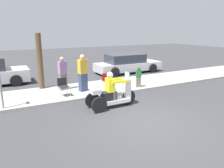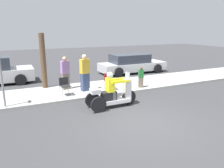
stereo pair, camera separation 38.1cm
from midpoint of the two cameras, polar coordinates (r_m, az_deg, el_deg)
ground_plane at (r=7.73m, az=9.56°, el=-9.96°), size 60.00×60.00×0.00m
sidewalk_strip at (r=11.54m, az=-3.49°, el=-1.23°), size 28.00×2.80×0.12m
motorcycle_trike at (r=8.89m, az=1.24°, el=-2.77°), size 2.14×0.75×1.49m
spectator_near_curb at (r=11.56m, az=8.51°, el=1.66°), size 0.29×0.22×1.09m
spectator_far_back at (r=11.27m, az=-11.18°, el=2.68°), size 0.44×0.33×1.67m
spectator_by_tree at (r=10.82m, az=-6.12°, el=2.76°), size 0.48×0.36×1.82m
folding_chair_curbside at (r=11.07m, az=0.23°, el=1.14°), size 0.47×0.47×0.82m
folding_chair_set_back at (r=10.33m, az=-11.24°, el=-0.11°), size 0.50×0.50×0.82m
parked_car_lot_center at (r=16.02m, az=5.83°, el=5.27°), size 4.87×1.98×1.35m
tree_trunk at (r=11.75m, az=-16.66°, el=5.80°), size 0.28×0.28×2.82m
street_sign at (r=9.37m, az=-25.86°, el=1.59°), size 0.08×0.36×2.20m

